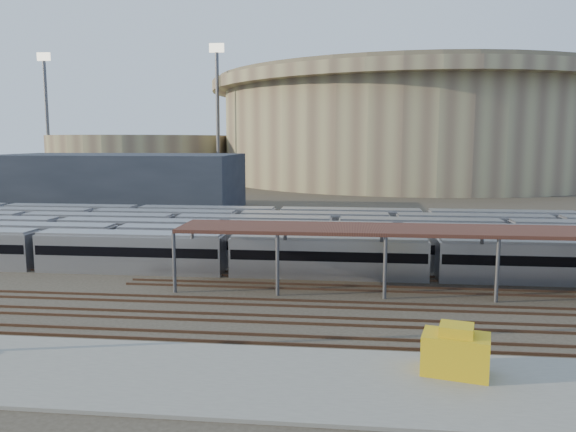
% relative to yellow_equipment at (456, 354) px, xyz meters
% --- Properties ---
extents(ground, '(420.00, 420.00, 0.00)m').
position_rel_yellow_equipment_xyz_m(ground, '(-11.99, 13.36, -1.27)').
color(ground, '#383026').
rests_on(ground, ground).
extents(apron, '(50.00, 9.00, 0.20)m').
position_rel_yellow_equipment_xyz_m(apron, '(-16.99, -1.64, -1.17)').
color(apron, gray).
rests_on(apron, ground).
extents(subway_trains, '(124.08, 23.90, 3.60)m').
position_rel_yellow_equipment_xyz_m(subway_trains, '(-14.80, 31.86, 0.53)').
color(subway_trains, '#A6A6AA').
rests_on(subway_trains, ground).
extents(inspection_shed, '(60.30, 6.00, 5.30)m').
position_rel_yellow_equipment_xyz_m(inspection_shed, '(10.01, 17.36, 3.71)').
color(inspection_shed, '#4F4F54').
rests_on(inspection_shed, ground).
extents(empty_tracks, '(170.00, 9.62, 0.18)m').
position_rel_yellow_equipment_xyz_m(empty_tracks, '(-11.99, 8.36, -1.18)').
color(empty_tracks, '#4C3323').
rests_on(empty_tracks, ground).
extents(stadium, '(124.00, 124.00, 32.50)m').
position_rel_yellow_equipment_xyz_m(stadium, '(13.01, 153.36, 15.20)').
color(stadium, gray).
rests_on(stadium, ground).
extents(secondary_arena, '(56.00, 56.00, 14.00)m').
position_rel_yellow_equipment_xyz_m(secondary_arena, '(-71.99, 143.36, 5.73)').
color(secondary_arena, gray).
rests_on(secondary_arena, ground).
extents(service_building, '(42.00, 20.00, 10.00)m').
position_rel_yellow_equipment_xyz_m(service_building, '(-46.99, 68.36, 3.73)').
color(service_building, '#1E232D').
rests_on(service_building, ground).
extents(floodlight_0, '(4.00, 1.00, 38.40)m').
position_rel_yellow_equipment_xyz_m(floodlight_0, '(-41.99, 123.36, 19.38)').
color(floodlight_0, '#4F4F54').
rests_on(floodlight_0, ground).
extents(floodlight_1, '(4.00, 1.00, 38.40)m').
position_rel_yellow_equipment_xyz_m(floodlight_1, '(-96.99, 133.36, 19.38)').
color(floodlight_1, '#4F4F54').
rests_on(floodlight_1, ground).
extents(floodlight_3, '(4.00, 1.00, 38.40)m').
position_rel_yellow_equipment_xyz_m(floodlight_3, '(-21.99, 173.36, 19.38)').
color(floodlight_3, '#4F4F54').
rests_on(floodlight_3, ground).
extents(yellow_equipment, '(3.84, 2.89, 2.14)m').
position_rel_yellow_equipment_xyz_m(yellow_equipment, '(0.00, 0.00, 0.00)').
color(yellow_equipment, gold).
rests_on(yellow_equipment, apron).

